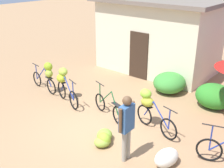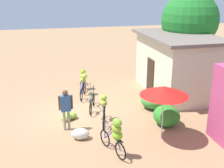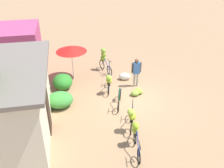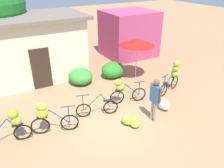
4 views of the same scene
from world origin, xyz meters
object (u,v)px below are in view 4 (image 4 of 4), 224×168
at_px(banana_pile_on_ground, 132,122).
at_px(shop_pink, 129,34).
at_px(building_low, 32,47).
at_px(bicycle_by_shop, 123,89).
at_px(bicycle_leftmost, 11,125).
at_px(bicycle_center_loaded, 97,108).
at_px(market_umbrella, 137,42).
at_px(produce_sack, 164,104).
at_px(bicycle_rightmost, 174,74).
at_px(bicycle_near_pile, 47,116).
at_px(person_vendor, 155,96).

bearing_deg(banana_pile_on_ground, shop_pink, 57.96).
relative_size(building_low, bicycle_by_shop, 3.43).
distance_m(bicycle_leftmost, bicycle_by_shop, 4.48).
bearing_deg(bicycle_leftmost, bicycle_center_loaded, -0.10).
distance_m(shop_pink, bicycle_center_loaded, 7.47).
bearing_deg(market_umbrella, bicycle_center_loaded, -147.28).
bearing_deg(bicycle_by_shop, produce_sack, -43.75).
relative_size(bicycle_center_loaded, banana_pile_on_ground, 1.90).
height_order(shop_pink, banana_pile_on_ground, shop_pink).
height_order(bicycle_by_shop, bicycle_rightmost, bicycle_rightmost).
relative_size(building_low, shop_pink, 1.71).
distance_m(shop_pink, bicycle_by_shop, 6.35).
distance_m(bicycle_near_pile, person_vendor, 3.88).
xyz_separation_m(shop_pink, bicycle_leftmost, (-8.10, -5.43, -0.77)).
bearing_deg(market_umbrella, building_low, 148.63).
height_order(bicycle_leftmost, bicycle_by_shop, bicycle_leftmost).
bearing_deg(bicycle_near_pile, banana_pile_on_ground, -21.00).
distance_m(banana_pile_on_ground, person_vendor, 1.28).
bearing_deg(bicycle_near_pile, bicycle_leftmost, 173.44).
bearing_deg(bicycle_by_shop, shop_pink, 54.85).
xyz_separation_m(bicycle_center_loaded, bicycle_rightmost, (4.04, 0.12, 0.51)).
bearing_deg(bicycle_center_loaded, market_umbrella, 32.72).
relative_size(building_low, bicycle_rightmost, 3.44).
xyz_separation_m(bicycle_leftmost, bicycle_rightmost, (7.14, 0.11, 0.16)).
distance_m(building_low, bicycle_center_loaded, 5.26).
distance_m(market_umbrella, produce_sack, 3.59).
bearing_deg(banana_pile_on_ground, market_umbrella, 53.37).
distance_m(bicycle_center_loaded, banana_pile_on_ground, 1.48).
bearing_deg(bicycle_rightmost, building_low, 137.72).
bearing_deg(bicycle_center_loaded, produce_sack, -19.32).
relative_size(banana_pile_on_ground, person_vendor, 0.49).
relative_size(bicycle_by_shop, produce_sack, 2.27).
bearing_deg(bicycle_center_loaded, bicycle_leftmost, 179.90).
bearing_deg(bicycle_near_pile, shop_pink, 38.71).
bearing_deg(bicycle_near_pile, bicycle_rightmost, 2.33).
distance_m(bicycle_leftmost, produce_sack, 5.81).
xyz_separation_m(market_umbrella, bicycle_by_shop, (-1.96, -1.86, -1.29)).
distance_m(produce_sack, person_vendor, 1.31).
bearing_deg(bicycle_near_pile, person_vendor, -18.52).
height_order(market_umbrella, bicycle_by_shop, market_umbrella).
xyz_separation_m(bicycle_center_loaded, produce_sack, (2.62, -0.92, -0.12)).
distance_m(bicycle_leftmost, person_vendor, 5.03).
relative_size(market_umbrella, banana_pile_on_ground, 2.52).
bearing_deg(building_low, person_vendor, -64.60).
bearing_deg(bicycle_by_shop, person_vendor, -77.69).
relative_size(bicycle_near_pile, bicycle_by_shop, 1.01).
xyz_separation_m(bicycle_rightmost, banana_pile_on_ground, (-3.19, -1.31, -0.70)).
xyz_separation_m(shop_pink, market_umbrella, (-1.67, -3.30, 0.52)).
height_order(market_umbrella, produce_sack, market_umbrella).
xyz_separation_m(market_umbrella, bicycle_rightmost, (0.71, -2.02, -1.12)).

